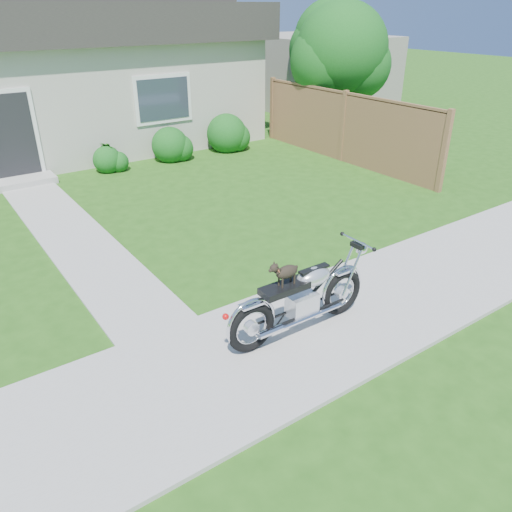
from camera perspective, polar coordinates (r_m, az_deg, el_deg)
The scene contains 10 objects.
ground at distance 6.75m, azimuth 4.82°, elevation -8.89°, with size 80.00×80.00×0.00m, color #235114.
sidewalk at distance 6.74m, azimuth 4.83°, elevation -8.75°, with size 24.00×2.20×0.04m, color #9E9B93.
walkway at distance 10.17m, azimuth -20.43°, elevation 2.39°, with size 1.20×8.00×0.03m, color #9E9B93.
house at distance 16.63m, azimuth -23.75°, elevation 18.59°, with size 12.60×7.03×4.50m.
fence at distance 14.31m, azimuth 9.97°, elevation 14.35°, with size 0.12×6.62×1.90m.
tree_near at distance 16.02m, azimuth 10.27°, elevation 21.75°, with size 2.72×2.68×4.10m.
tree_far at distance 19.49m, azimuth 9.14°, elevation 22.86°, with size 2.78×2.74×4.21m.
shrub_row at distance 13.77m, azimuth -16.60°, elevation 11.00°, with size 10.81×1.18×1.18m.
potted_plant_right at distance 13.84m, azimuth -16.46°, elevation 10.87°, with size 0.43×0.43×0.77m, color #2B681C.
motorcycle_with_dog at distance 6.50m, azimuth 5.33°, elevation -4.73°, with size 2.22×0.60×1.12m.
Camera 1 is at (-3.60, -4.14, 3.93)m, focal length 35.00 mm.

